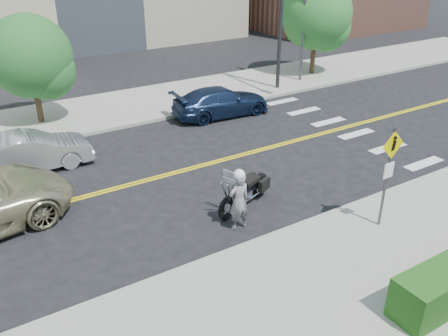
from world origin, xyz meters
name	(u,v)px	position (x,y,z in m)	size (l,w,h in m)	color
ground_plane	(154,178)	(0.00, 0.00, 0.00)	(120.00, 120.00, 0.00)	black
sidewalk_near	(291,305)	(0.00, -7.50, 0.07)	(60.00, 5.00, 0.15)	#9E9B91
sidewalk_far	(88,114)	(0.00, 7.50, 0.07)	(60.00, 5.00, 0.15)	#9E9B91
lamp_post	(305,7)	(12.00, 6.50, 4.15)	(0.16, 0.16, 8.00)	#4C4C51
traffic_light	(294,2)	(10.00, 5.08, 4.67)	(0.28, 4.50, 7.00)	black
pedestrian_sign	(389,168)	(4.20, -6.31, 1.96)	(0.78, 0.08, 3.00)	#4C4C51
motorcyclist	(239,200)	(0.80, -4.13, 0.94)	(0.66, 0.43, 1.89)	#B7B8BC
motorcycle	(245,184)	(1.65, -3.17, 0.75)	(2.48, 0.75, 1.51)	black
parked_car_silver	(30,152)	(-3.44, 2.92, 0.70)	(1.48, 4.24, 1.40)	#AFB2B7
parked_car_blue	(221,102)	(5.31, 4.20, 0.67)	(1.87, 4.60, 1.34)	#172646
tree_far_a	(30,56)	(-2.10, 7.42, 3.04)	(3.51, 3.51, 4.80)	#382619
tree_far_b	(316,14)	(13.60, 7.32, 3.55)	(4.03, 4.03, 5.57)	#382619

